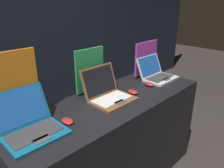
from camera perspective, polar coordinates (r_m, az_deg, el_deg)
The scene contains 11 objects.
wall_back at distance 3.10m, azimuth -22.57°, elevation 13.32°, with size 8.00×0.05×2.80m.
display_counter at distance 2.14m, azimuth 0.01°, elevation -15.54°, with size 1.91×0.65×0.93m.
laptop_front at distance 1.53m, azimuth -20.71°, elevation -9.81°, with size 0.37×0.38×0.26m.
mouse_front at distance 1.59m, azimuth -11.55°, elevation -9.45°, with size 0.07×0.11×0.03m.
promo_stand_front at distance 1.63m, azimuth -24.60°, elevation -1.42°, with size 0.37×0.07×0.51m.
laptop_middle at distance 1.89m, azimuth -1.11°, elevation -2.24°, with size 0.37×0.36×0.27m.
mouse_middle at distance 2.02m, azimuth 5.45°, elevation -2.07°, with size 0.07×0.11×0.04m.
promo_stand_middle at distance 2.00m, azimuth -5.78°, elevation 3.15°, with size 0.32×0.07×0.41m.
laptop_back at distance 2.44m, azimuth 11.52°, elevation 2.72°, with size 0.37×0.33×0.23m.
mouse_back at distance 2.22m, azimuth 9.58°, elevation -0.04°, with size 0.06×0.11×0.04m.
promo_stand_back at distance 2.48m, azimuth 8.86°, elevation 6.30°, with size 0.37×0.07×0.39m.
Camera 1 is at (-1.22, -0.87, 1.76)m, focal length 35.00 mm.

